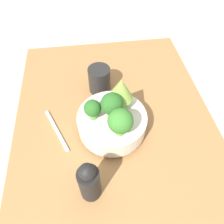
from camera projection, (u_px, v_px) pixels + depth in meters
ground_plane at (115, 131)px, 0.73m from camera, size 6.00×6.00×0.00m
table at (115, 128)px, 0.71m from camera, size 0.89×0.64×0.04m
bowl at (112, 122)px, 0.65m from camera, size 0.20×0.20×0.07m
broccoli_floret_right at (120, 122)px, 0.55m from camera, size 0.07×0.07×0.09m
romanesco_piece_far at (121, 90)px, 0.60m from camera, size 0.07×0.07×0.10m
broccoli_floret_center at (112, 105)px, 0.59m from camera, size 0.06×0.06×0.09m
broccoli_floret_front at (93, 109)px, 0.60m from camera, size 0.05×0.05×0.06m
cup at (99, 80)px, 0.76m from camera, size 0.08×0.08×0.09m
pepper_mill at (89, 182)px, 0.51m from camera, size 0.05×0.05×0.14m
fork at (57, 131)px, 0.68m from camera, size 0.16×0.08×0.01m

